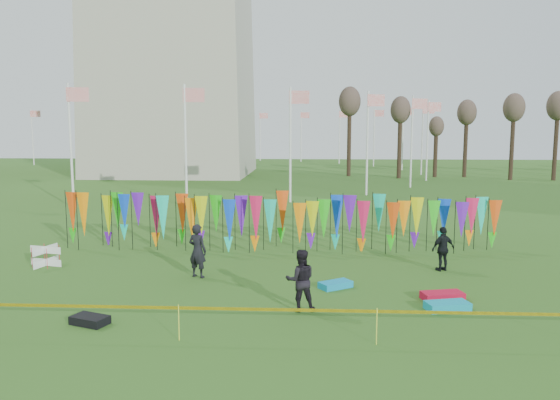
{
  "coord_description": "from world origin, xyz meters",
  "views": [
    {
      "loc": [
        1.33,
        -14.41,
        5.11
      ],
      "look_at": [
        0.23,
        6.0,
        2.45
      ],
      "focal_mm": 35.0,
      "sensor_mm": 36.0,
      "label": 1
    }
  ],
  "objects_px": {
    "person_mid": "(301,280)",
    "kite_bag_red": "(442,296)",
    "box_kite": "(46,256)",
    "person_right": "(443,249)",
    "kite_bag_turquoise": "(335,285)",
    "kite_bag_teal": "(447,306)",
    "person_left": "(197,251)",
    "kite_bag_black": "(90,320)"
  },
  "relations": [
    {
      "from": "person_mid",
      "to": "kite_bag_red",
      "type": "distance_m",
      "value": 4.51
    },
    {
      "from": "box_kite",
      "to": "person_right",
      "type": "height_order",
      "value": "person_right"
    },
    {
      "from": "kite_bag_turquoise",
      "to": "kite_bag_red",
      "type": "relative_size",
      "value": 0.85
    },
    {
      "from": "box_kite",
      "to": "kite_bag_red",
      "type": "distance_m",
      "value": 14.3
    },
    {
      "from": "person_right",
      "to": "kite_bag_teal",
      "type": "distance_m",
      "value": 4.56
    },
    {
      "from": "box_kite",
      "to": "person_mid",
      "type": "relative_size",
      "value": 0.44
    },
    {
      "from": "person_right",
      "to": "kite_bag_teal",
      "type": "height_order",
      "value": "person_right"
    },
    {
      "from": "box_kite",
      "to": "person_right",
      "type": "bearing_deg",
      "value": 0.49
    },
    {
      "from": "kite_bag_teal",
      "to": "person_mid",
      "type": "bearing_deg",
      "value": -176.5
    },
    {
      "from": "box_kite",
      "to": "kite_bag_turquoise",
      "type": "height_order",
      "value": "box_kite"
    },
    {
      "from": "person_left",
      "to": "person_right",
      "type": "bearing_deg",
      "value": -148.14
    },
    {
      "from": "person_mid",
      "to": "kite_bag_teal",
      "type": "relative_size",
      "value": 1.45
    },
    {
      "from": "person_mid",
      "to": "kite_bag_teal",
      "type": "bearing_deg",
      "value": 176.05
    },
    {
      "from": "box_kite",
      "to": "person_left",
      "type": "relative_size",
      "value": 0.41
    },
    {
      "from": "person_right",
      "to": "kite_bag_red",
      "type": "bearing_deg",
      "value": 51.34
    },
    {
      "from": "person_mid",
      "to": "kite_bag_black",
      "type": "distance_m",
      "value": 5.76
    },
    {
      "from": "person_left",
      "to": "person_mid",
      "type": "distance_m",
      "value": 4.91
    },
    {
      "from": "kite_bag_teal",
      "to": "person_left",
      "type": "bearing_deg",
      "value": 158.56
    },
    {
      "from": "box_kite",
      "to": "kite_bag_red",
      "type": "relative_size",
      "value": 0.62
    },
    {
      "from": "kite_bag_red",
      "to": "person_mid",
      "type": "bearing_deg",
      "value": -163.96
    },
    {
      "from": "person_mid",
      "to": "kite_bag_red",
      "type": "height_order",
      "value": "person_mid"
    },
    {
      "from": "person_left",
      "to": "kite_bag_turquoise",
      "type": "bearing_deg",
      "value": -169.42
    },
    {
      "from": "person_left",
      "to": "kite_bag_turquoise",
      "type": "relative_size",
      "value": 1.78
    },
    {
      "from": "person_left",
      "to": "kite_bag_black",
      "type": "xyz_separation_m",
      "value": [
        -1.91,
        -4.72,
        -0.83
      ]
    },
    {
      "from": "kite_bag_black",
      "to": "box_kite",
      "type": "bearing_deg",
      "value": 124.62
    },
    {
      "from": "kite_bag_turquoise",
      "to": "kite_bag_black",
      "type": "distance_m",
      "value": 7.59
    },
    {
      "from": "person_left",
      "to": "kite_bag_teal",
      "type": "relative_size",
      "value": 1.54
    },
    {
      "from": "person_mid",
      "to": "kite_bag_red",
      "type": "xyz_separation_m",
      "value": [
        4.27,
        1.23,
        -0.77
      ]
    },
    {
      "from": "box_kite",
      "to": "person_right",
      "type": "xyz_separation_m",
      "value": [
        14.73,
        0.13,
        0.43
      ]
    },
    {
      "from": "person_left",
      "to": "kite_bag_turquoise",
      "type": "xyz_separation_m",
      "value": [
        4.72,
        -1.04,
        -0.83
      ]
    },
    {
      "from": "person_right",
      "to": "kite_bag_black",
      "type": "distance_m",
      "value": 12.25
    },
    {
      "from": "box_kite",
      "to": "kite_bag_black",
      "type": "xyz_separation_m",
      "value": [
        4.11,
        -5.95,
        -0.27
      ]
    },
    {
      "from": "kite_bag_turquoise",
      "to": "person_right",
      "type": "bearing_deg",
      "value": 30.99
    },
    {
      "from": "person_right",
      "to": "kite_bag_red",
      "type": "xyz_separation_m",
      "value": [
        -0.81,
        -3.44,
        -0.7
      ]
    },
    {
      "from": "kite_bag_turquoise",
      "to": "person_left",
      "type": "bearing_deg",
      "value": 167.54
    },
    {
      "from": "box_kite",
      "to": "kite_bag_turquoise",
      "type": "bearing_deg",
      "value": -11.92
    },
    {
      "from": "box_kite",
      "to": "person_right",
      "type": "distance_m",
      "value": 14.73
    },
    {
      "from": "person_mid",
      "to": "kite_bag_teal",
      "type": "xyz_separation_m",
      "value": [
        4.18,
        0.26,
        -0.77
      ]
    },
    {
      "from": "person_mid",
      "to": "person_right",
      "type": "distance_m",
      "value": 6.9
    },
    {
      "from": "kite_bag_black",
      "to": "kite_bag_teal",
      "type": "relative_size",
      "value": 0.79
    },
    {
      "from": "person_left",
      "to": "person_right",
      "type": "height_order",
      "value": "person_left"
    },
    {
      "from": "person_right",
      "to": "kite_bag_teal",
      "type": "relative_size",
      "value": 1.33
    }
  ]
}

